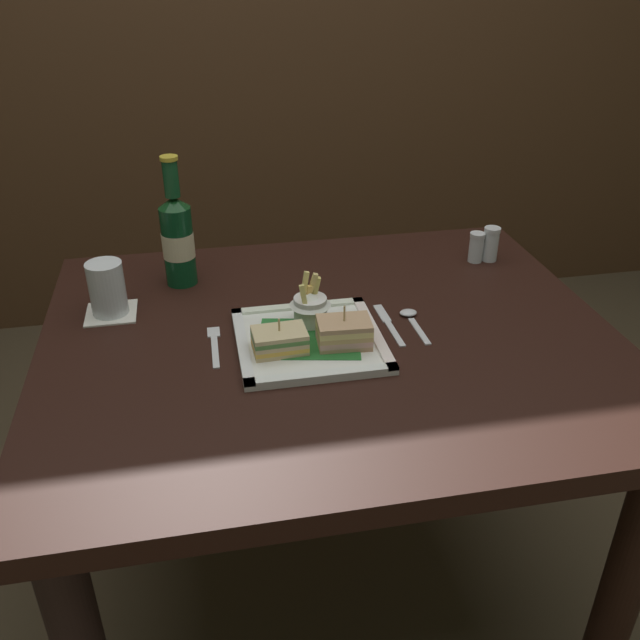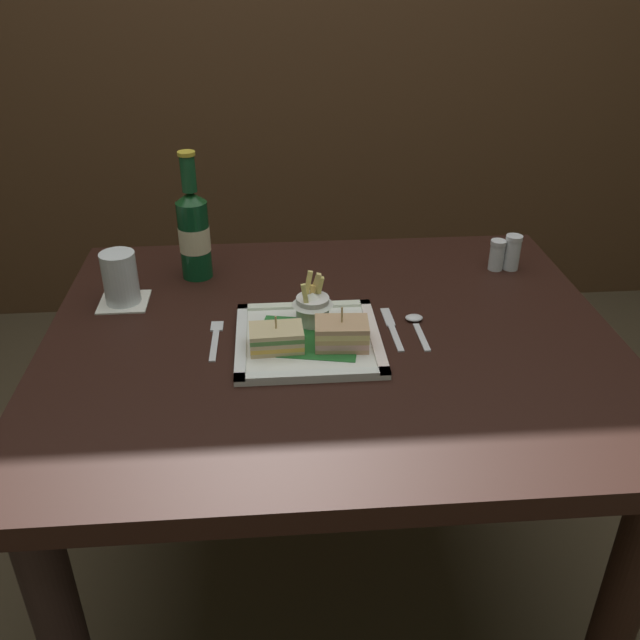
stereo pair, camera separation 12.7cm
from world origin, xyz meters
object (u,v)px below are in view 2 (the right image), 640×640
at_px(water_glass, 121,281).
at_px(square_plate, 308,340).
at_px(fries_cup, 313,305).
at_px(salt_shaker, 497,257).
at_px(sandwich_half_left, 276,338).
at_px(pepper_shaker, 512,254).
at_px(beer_bottle, 194,231).
at_px(dining_table, 331,385).
at_px(sandwich_half_right, 342,334).
at_px(fork, 215,338).
at_px(knife, 392,327).
at_px(spoon, 416,323).

bearing_deg(water_glass, square_plate, -26.93).
height_order(fries_cup, water_glass, fries_cup).
xyz_separation_m(fries_cup, salt_shaker, (0.44, 0.23, -0.02)).
xyz_separation_m(sandwich_half_left, pepper_shaker, (0.54, 0.32, 0.00)).
distance_m(beer_bottle, salt_shaker, 0.68).
bearing_deg(water_glass, dining_table, -21.01).
bearing_deg(sandwich_half_right, fork, 165.80).
bearing_deg(square_plate, fork, 170.64).
height_order(fries_cup, pepper_shaker, fries_cup).
bearing_deg(knife, beer_bottle, 146.31).
xyz_separation_m(fork, salt_shaker, (0.62, 0.26, 0.03)).
relative_size(square_plate, fork, 1.86).
distance_m(fries_cup, salt_shaker, 0.49).
bearing_deg(salt_shaker, beer_bottle, 178.54).
bearing_deg(square_plate, knife, 14.82).
bearing_deg(square_plate, sandwich_half_right, -27.15).
bearing_deg(knife, salt_shaker, 41.10).
relative_size(dining_table, fork, 7.60).
bearing_deg(spoon, knife, -172.89).
bearing_deg(spoon, sandwich_half_right, -152.69).
bearing_deg(knife, square_plate, -165.18).
distance_m(beer_bottle, pepper_shaker, 0.72).
relative_size(water_glass, pepper_shaker, 1.34).
xyz_separation_m(dining_table, pepper_shaker, (0.44, 0.26, 0.16)).
bearing_deg(square_plate, beer_bottle, 126.70).
distance_m(water_glass, pepper_shaker, 0.86).
height_order(water_glass, spoon, water_glass).
relative_size(square_plate, spoon, 2.04).
relative_size(fork, salt_shaker, 2.05).
xyz_separation_m(fries_cup, beer_bottle, (-0.24, 0.25, 0.06)).
distance_m(square_plate, pepper_shaker, 0.57).
bearing_deg(beer_bottle, pepper_shaker, -1.39).
xyz_separation_m(dining_table, salt_shaker, (0.40, 0.26, 0.15)).
height_order(square_plate, beer_bottle, beer_bottle).
relative_size(fork, spoon, 1.10).
relative_size(sandwich_half_left, fries_cup, 0.96).
bearing_deg(beer_bottle, sandwich_half_right, -49.50).
bearing_deg(spoon, water_glass, 166.68).
distance_m(sandwich_half_left, sandwich_half_right, 0.12).
height_order(square_plate, fries_cup, fries_cup).
xyz_separation_m(beer_bottle, knife, (0.40, -0.26, -0.11)).
bearing_deg(dining_table, beer_bottle, 134.67).
xyz_separation_m(sandwich_half_left, water_glass, (-0.31, 0.22, 0.02)).
xyz_separation_m(dining_table, sandwich_half_left, (-0.11, -0.06, 0.15)).
distance_m(dining_table, square_plate, 0.14).
xyz_separation_m(salt_shaker, pepper_shaker, (0.04, 0.00, 0.00)).
xyz_separation_m(dining_table, sandwich_half_right, (0.01, -0.06, 0.15)).
distance_m(dining_table, fries_cup, 0.18).
height_order(knife, pepper_shaker, pepper_shaker).
relative_size(beer_bottle, water_glass, 2.60).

